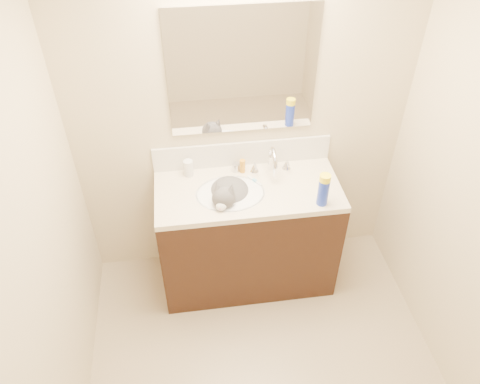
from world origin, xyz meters
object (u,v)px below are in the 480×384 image
object	(u,v)px
basin	(230,201)
silver_jar	(236,167)
faucet	(272,163)
amber_bottle	(242,166)
vanity_cabinet	(247,237)
cat	(229,196)
pill_bottle	(189,168)
spray_can	(323,192)

from	to	relation	value
basin	silver_jar	xyz separation A→B (m)	(0.07, 0.23, 0.10)
silver_jar	faucet	bearing A→B (deg)	-14.25
silver_jar	amber_bottle	distance (m)	0.05
vanity_cabinet	amber_bottle	world-z (taller)	amber_bottle
cat	faucet	bearing A→B (deg)	48.63
vanity_cabinet	pill_bottle	bearing A→B (deg)	151.89
pill_bottle	amber_bottle	distance (m)	0.36
amber_bottle	spray_can	size ratio (longest dim) A/B	0.52
pill_bottle	amber_bottle	size ratio (longest dim) A/B	1.20
faucet	cat	size ratio (longest dim) A/B	0.66
vanity_cabinet	basin	world-z (taller)	basin
cat	vanity_cabinet	bearing A→B (deg)	30.33
faucet	amber_bottle	world-z (taller)	faucet
vanity_cabinet	faucet	world-z (taller)	faucet
vanity_cabinet	spray_can	distance (m)	0.72
spray_can	amber_bottle	bearing A→B (deg)	138.86
silver_jar	amber_bottle	world-z (taller)	amber_bottle
faucet	basin	bearing A→B (deg)	-150.88
pill_bottle	spray_can	bearing A→B (deg)	-26.72
cat	silver_jar	distance (m)	0.24
vanity_cabinet	pill_bottle	distance (m)	0.66
vanity_cabinet	silver_jar	distance (m)	0.52
cat	amber_bottle	distance (m)	0.24
pill_bottle	amber_bottle	bearing A→B (deg)	-2.70
faucet	spray_can	xyz separation A→B (m)	(0.25, -0.34, 0.01)
vanity_cabinet	faucet	xyz separation A→B (m)	(0.18, 0.14, 0.54)
faucet	silver_jar	xyz separation A→B (m)	(-0.23, 0.06, -0.06)
pill_bottle	amber_bottle	world-z (taller)	pill_bottle
faucet	spray_can	world-z (taller)	faucet
basin	cat	xyz separation A→B (m)	(-0.01, 0.01, 0.04)
pill_bottle	silver_jar	distance (m)	0.32
faucet	silver_jar	size ratio (longest dim) A/B	4.86
vanity_cabinet	cat	bearing A→B (deg)	-171.34
silver_jar	pill_bottle	bearing A→B (deg)	179.93
cat	amber_bottle	size ratio (longest dim) A/B	4.46
cat	pill_bottle	bearing A→B (deg)	159.75
vanity_cabinet	spray_can	size ratio (longest dim) A/B	6.50
spray_can	cat	bearing A→B (deg)	161.59
cat	pill_bottle	world-z (taller)	cat
cat	spray_can	size ratio (longest dim) A/B	2.30
vanity_cabinet	amber_bottle	xyz separation A→B (m)	(-0.01, 0.18, 0.50)
basin	pill_bottle	bearing A→B (deg)	137.62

